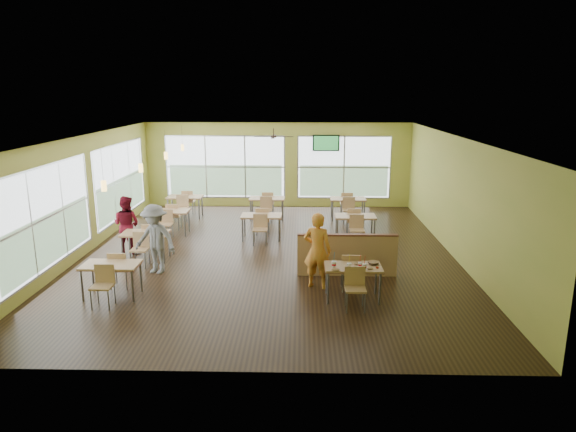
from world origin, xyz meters
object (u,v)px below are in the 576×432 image
(main_table, at_px, (353,271))
(man_plaid, at_px, (317,250))
(half_wall_divider, at_px, (347,255))
(food_basket, at_px, (373,263))

(main_table, distance_m, man_plaid, 1.03)
(main_table, relative_size, man_plaid, 0.87)
(half_wall_divider, bearing_deg, main_table, -90.00)
(main_table, distance_m, half_wall_divider, 1.45)
(main_table, height_order, man_plaid, man_plaid)
(man_plaid, bearing_deg, food_basket, 172.50)
(main_table, height_order, half_wall_divider, half_wall_divider)
(man_plaid, distance_m, food_basket, 1.31)
(man_plaid, xyz_separation_m, food_basket, (1.18, -0.54, -0.09))
(food_basket, bearing_deg, main_table, -163.94)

